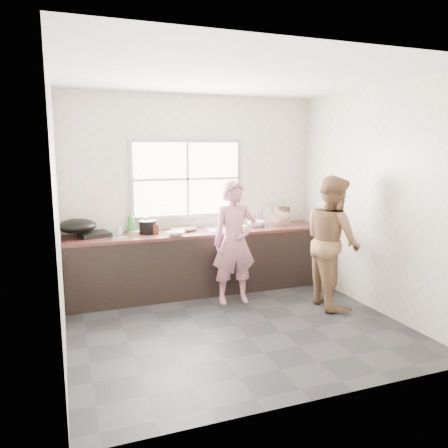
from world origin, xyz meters
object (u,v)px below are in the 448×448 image
object	(u,v)px
bowl_mince	(176,233)
dish_rack	(275,215)
bottle_green	(131,222)
bottle_brown_short	(146,225)
person_side	(332,241)
pot_lid_left	(118,238)
wok	(77,226)
bowl_crabs	(256,224)
burner	(94,234)
cutting_board	(183,229)
pot_lid_right	(114,234)
plate_food	(137,231)
black_pot	(148,227)
woman	(234,246)
bottle_brown_tall	(155,227)
bowl_held	(242,227)
glass_jar	(119,230)

from	to	relation	value
bowl_mince	dish_rack	size ratio (longest dim) A/B	0.59
bowl_mince	bottle_green	distance (m)	0.68
bottle_brown_short	person_side	bearing A→B (deg)	-30.45
bottle_brown_short	bowl_mince	bearing A→B (deg)	-49.87
dish_rack	pot_lid_left	distance (m)	2.36
wok	bottle_green	bearing A→B (deg)	11.23
bowl_crabs	burner	size ratio (longest dim) A/B	0.57
cutting_board	bottle_green	world-z (taller)	bottle_green
person_side	pot_lid_right	xyz separation A→B (m)	(-2.53, 1.25, 0.04)
plate_food	bottle_brown_short	bearing A→B (deg)	-28.87
black_pot	woman	bearing A→B (deg)	-32.27
black_pot	pot_lid_right	size ratio (longest dim) A/B	0.85
dish_rack	pot_lid_left	size ratio (longest dim) A/B	1.55
woman	bottle_brown_short	world-z (taller)	woman
pot_lid_left	cutting_board	bearing A→B (deg)	14.67
woman	cutting_board	distance (m)	0.83
pot_lid_right	burner	bearing A→B (deg)	-167.24
bowl_mince	pot_lid_right	world-z (taller)	bowl_mince
dish_rack	pot_lid_left	world-z (taller)	dish_rack
bowl_mince	pot_lid_right	size ratio (longest dim) A/B	0.79
black_pot	dish_rack	distance (m)	1.92
woman	bottle_green	distance (m)	1.44
wok	black_pot	bearing A→B (deg)	-1.53
bottle_brown_tall	person_side	bearing A→B (deg)	-28.06
bowl_crabs	pot_lid_right	size ratio (longest dim) A/B	0.73
burner	wok	distance (m)	0.24
bottle_green	wok	bearing A→B (deg)	-168.77
wok	dish_rack	xyz separation A→B (m)	(2.80, 0.04, -0.01)
bowl_held	glass_jar	xyz separation A→B (m)	(-1.64, 0.24, 0.01)
plate_food	burner	world-z (taller)	burner
bowl_crabs	dish_rack	bearing A→B (deg)	13.27
cutting_board	glass_jar	xyz separation A→B (m)	(-0.85, 0.05, 0.03)
bottle_green	bottle_brown_tall	distance (m)	0.37
bottle_brown_tall	bowl_held	bearing A→B (deg)	-4.60
dish_rack	bowl_mince	bearing A→B (deg)	-155.52
person_side	burner	distance (m)	3.02
pot_lid_left	pot_lid_right	xyz separation A→B (m)	(-0.02, 0.31, 0.00)
woman	pot_lid_left	bearing A→B (deg)	167.98
black_pot	glass_jar	bearing A→B (deg)	168.10
black_pot	wok	bearing A→B (deg)	178.47
bowl_held	wok	xyz separation A→B (m)	(-2.16, 0.19, 0.11)
glass_jar	pot_lid_right	world-z (taller)	glass_jar
bottle_brown_short	burner	xyz separation A→B (m)	(-0.67, -0.05, -0.07)
bowl_held	bottle_brown_short	size ratio (longest dim) A/B	1.18
woman	bottle_brown_tall	world-z (taller)	woman
black_pot	glass_jar	xyz separation A→B (m)	(-0.37, 0.08, -0.04)
glass_jar	pot_lid_right	distance (m)	0.09
glass_jar	wok	size ratio (longest dim) A/B	0.21
bowl_mince	bowl_held	distance (m)	0.97
cutting_board	burner	xyz separation A→B (m)	(-1.16, 0.02, 0.01)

